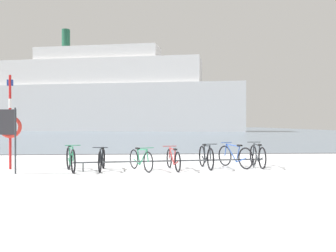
{
  "coord_description": "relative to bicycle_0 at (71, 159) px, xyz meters",
  "views": [
    {
      "loc": [
        -0.58,
        -7.09,
        1.5
      ],
      "look_at": [
        0.16,
        5.55,
        1.4
      ],
      "focal_mm": 37.76,
      "sensor_mm": 36.0,
      "label": 1
    }
  ],
  "objects": [
    {
      "name": "rescue_post",
      "position": [
        -2.09,
        0.68,
        1.07
      ],
      "size": [
        0.74,
        0.11,
        3.07
      ],
      "color": "red",
      "rests_on": "ground"
    },
    {
      "name": "bicycle_3",
      "position": [
        3.2,
        0.18,
        -0.04
      ],
      "size": [
        0.49,
        1.71,
        0.75
      ],
      "color": "black",
      "rests_on": "ground"
    },
    {
      "name": "bicycle_4",
      "position": [
        4.32,
        0.49,
        -0.0
      ],
      "size": [
        0.46,
        1.76,
        0.84
      ],
      "color": "black",
      "rests_on": "ground"
    },
    {
      "name": "info_sign",
      "position": [
        -1.77,
        -0.41,
        0.94
      ],
      "size": [
        0.55,
        0.09,
        1.96
      ],
      "color": "#33383D",
      "rests_on": "ground"
    },
    {
      "name": "ferry_ship",
      "position": [
        -6.31,
        58.01,
        6.32
      ],
      "size": [
        53.79,
        19.97,
        19.99
      ],
      "color": "silver",
      "rests_on": "ground"
    },
    {
      "name": "bicycle_0",
      "position": [
        0.0,
        0.0,
        0.0
      ],
      "size": [
        0.68,
        1.6,
        0.85
      ],
      "color": "black",
      "rests_on": "ground"
    },
    {
      "name": "bicycle_1",
      "position": [
        0.93,
        0.18,
        -0.04
      ],
      "size": [
        0.46,
        1.63,
        0.77
      ],
      "color": "black",
      "rests_on": "ground"
    },
    {
      "name": "ground",
      "position": [
        2.96,
        49.91,
        -0.42
      ],
      "size": [
        80.0,
        132.0,
        0.08
      ],
      "color": "white"
    },
    {
      "name": "bike_rack",
      "position": [
        3.18,
        0.31,
        -0.11
      ],
      "size": [
        6.21,
        0.79,
        0.31
      ],
      "color": "#4C5156",
      "rests_on": "ground"
    },
    {
      "name": "bicycle_6",
      "position": [
        6.13,
        0.73,
        -0.0
      ],
      "size": [
        0.46,
        1.69,
        0.85
      ],
      "color": "black",
      "rests_on": "ground"
    },
    {
      "name": "bicycle_2",
      "position": [
        2.17,
        0.09,
        -0.04
      ],
      "size": [
        0.8,
        1.54,
        0.76
      ],
      "color": "black",
      "rests_on": "ground"
    },
    {
      "name": "bicycle_5",
      "position": [
        5.33,
        0.69,
        -0.0
      ],
      "size": [
        0.82,
        1.64,
        0.83
      ],
      "color": "black",
      "rests_on": "ground"
    }
  ]
}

